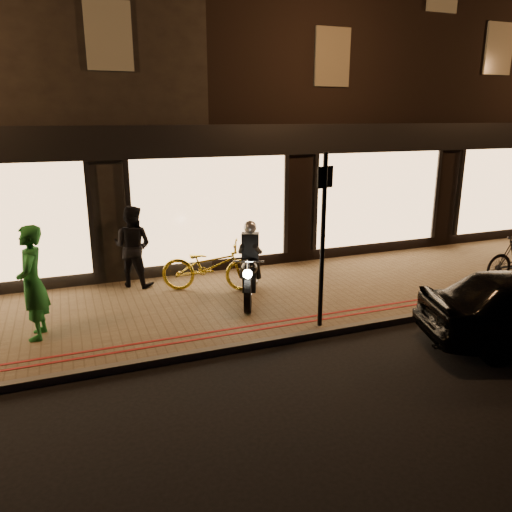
{
  "coord_description": "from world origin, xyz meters",
  "views": [
    {
      "loc": [
        -3.13,
        -6.94,
        3.67
      ],
      "look_at": [
        0.19,
        1.61,
        1.1
      ],
      "focal_mm": 35.0,
      "sensor_mm": 36.0,
      "label": 1
    }
  ],
  "objects_px": {
    "motorcycle": "(250,270)",
    "person_green": "(32,283)",
    "sign_post": "(323,233)",
    "bicycle_gold": "(210,266)"
  },
  "relations": [
    {
      "from": "sign_post",
      "to": "motorcycle",
      "type": "bearing_deg",
      "value": 112.57
    },
    {
      "from": "motorcycle",
      "to": "sign_post",
      "type": "distance_m",
      "value": 2.09
    },
    {
      "from": "sign_post",
      "to": "bicycle_gold",
      "type": "xyz_separation_m",
      "value": [
        -1.28,
        2.48,
        -1.14
      ]
    },
    {
      "from": "sign_post",
      "to": "bicycle_gold",
      "type": "relative_size",
      "value": 1.48
    },
    {
      "from": "sign_post",
      "to": "person_green",
      "type": "relative_size",
      "value": 1.58
    },
    {
      "from": "motorcycle",
      "to": "sign_post",
      "type": "bearing_deg",
      "value": -43.85
    },
    {
      "from": "motorcycle",
      "to": "person_green",
      "type": "distance_m",
      "value": 3.95
    },
    {
      "from": "bicycle_gold",
      "to": "sign_post",
      "type": "bearing_deg",
      "value": -129.55
    },
    {
      "from": "motorcycle",
      "to": "person_green",
      "type": "xyz_separation_m",
      "value": [
        -3.92,
        -0.39,
        0.34
      ]
    },
    {
      "from": "motorcycle",
      "to": "person_green",
      "type": "bearing_deg",
      "value": -150.67
    }
  ]
}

